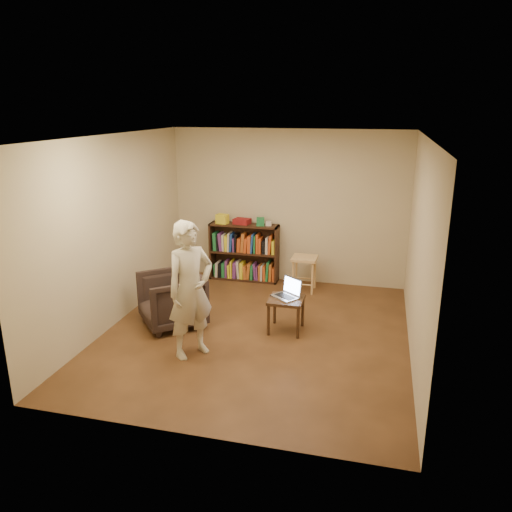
% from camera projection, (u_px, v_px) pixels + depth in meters
% --- Properties ---
extents(floor, '(4.50, 4.50, 0.00)m').
position_uv_depth(floor, '(256.00, 333.00, 6.75)').
color(floor, '#412815').
rests_on(floor, ground).
extents(ceiling, '(4.50, 4.50, 0.00)m').
position_uv_depth(ceiling, '(256.00, 136.00, 5.99)').
color(ceiling, silver).
rests_on(ceiling, wall_back).
extents(wall_back, '(4.00, 0.00, 4.00)m').
position_uv_depth(wall_back, '(288.00, 207.00, 8.46)').
color(wall_back, '#BBAB8D').
rests_on(wall_back, floor).
extents(wall_left, '(0.00, 4.50, 4.50)m').
position_uv_depth(wall_left, '(114.00, 232.00, 6.83)').
color(wall_left, '#BBAB8D').
rests_on(wall_left, floor).
extents(wall_right, '(0.00, 4.50, 4.50)m').
position_uv_depth(wall_right, '(419.00, 251.00, 5.90)').
color(wall_right, '#BBAB8D').
rests_on(wall_right, floor).
extents(bookshelf, '(1.20, 0.30, 1.00)m').
position_uv_depth(bookshelf, '(244.00, 255.00, 8.73)').
color(bookshelf, black).
rests_on(bookshelf, floor).
extents(box_yellow, '(0.22, 0.18, 0.16)m').
position_uv_depth(box_yellow, '(222.00, 219.00, 8.60)').
color(box_yellow, yellow).
rests_on(box_yellow, bookshelf).
extents(red_cloth, '(0.30, 0.25, 0.09)m').
position_uv_depth(red_cloth, '(242.00, 221.00, 8.58)').
color(red_cloth, maroon).
rests_on(red_cloth, bookshelf).
extents(box_green, '(0.16, 0.16, 0.13)m').
position_uv_depth(box_green, '(260.00, 222.00, 8.45)').
color(box_green, '#1E723C').
rests_on(box_green, bookshelf).
extents(box_white, '(0.10, 0.10, 0.07)m').
position_uv_depth(box_white, '(269.00, 223.00, 8.45)').
color(box_white, beige).
rests_on(box_white, bookshelf).
extents(stool, '(0.40, 0.40, 0.58)m').
position_uv_depth(stool, '(304.00, 264.00, 8.18)').
color(stool, tan).
rests_on(stool, floor).
extents(armchair, '(1.14, 1.14, 0.74)m').
position_uv_depth(armchair, '(172.00, 300.00, 6.93)').
color(armchair, '#312520').
rests_on(armchair, floor).
extents(side_table, '(0.46, 0.46, 0.47)m').
position_uv_depth(side_table, '(286.00, 304.00, 6.72)').
color(side_table, black).
rests_on(side_table, floor).
extents(laptop, '(0.44, 0.43, 0.26)m').
position_uv_depth(laptop, '(288.00, 292.00, 6.75)').
color(laptop, '#B2B2B7').
rests_on(laptop, side_table).
extents(person, '(0.69, 0.74, 1.69)m').
position_uv_depth(person, '(191.00, 290.00, 5.96)').
color(person, beige).
rests_on(person, floor).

